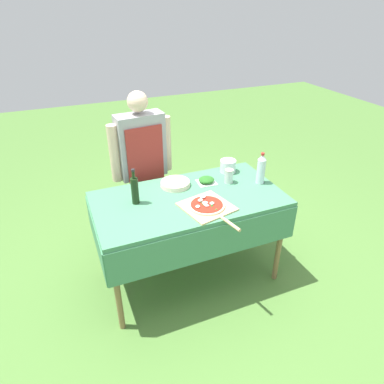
# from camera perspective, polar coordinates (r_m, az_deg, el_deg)

# --- Properties ---
(ground_plane) EXTENTS (12.00, 12.00, 0.00)m
(ground_plane) POSITION_cam_1_polar(r_m,az_deg,el_deg) (3.15, -0.46, -13.48)
(ground_plane) COLOR #517F38
(prep_table) EXTENTS (1.49, 0.80, 0.80)m
(prep_table) POSITION_cam_1_polar(r_m,az_deg,el_deg) (2.71, -0.52, -2.45)
(prep_table) COLOR #478960
(prep_table) RESTS_ON ground
(person_cook) EXTENTS (0.56, 0.22, 1.51)m
(person_cook) POSITION_cam_1_polar(r_m,az_deg,el_deg) (3.08, -8.28, 5.11)
(person_cook) COLOR #333D56
(person_cook) RESTS_ON ground
(pizza_on_peel) EXTENTS (0.41, 0.56, 0.05)m
(pizza_on_peel) POSITION_cam_1_polar(r_m,az_deg,el_deg) (2.53, 2.59, -2.40)
(pizza_on_peel) COLOR #D1B27F
(pizza_on_peel) RESTS_ON prep_table
(oil_bottle) EXTENTS (0.06, 0.06, 0.28)m
(oil_bottle) POSITION_cam_1_polar(r_m,az_deg,el_deg) (2.57, -9.50, 0.34)
(oil_bottle) COLOR black
(oil_bottle) RESTS_ON prep_table
(water_bottle) EXTENTS (0.07, 0.07, 0.27)m
(water_bottle) POSITION_cam_1_polar(r_m,az_deg,el_deg) (2.87, 11.45, 3.78)
(water_bottle) COLOR silver
(water_bottle) RESTS_ON prep_table
(herb_container) EXTENTS (0.16, 0.16, 0.05)m
(herb_container) POSITION_cam_1_polar(r_m,az_deg,el_deg) (2.86, 2.43, 1.98)
(herb_container) COLOR silver
(herb_container) RESTS_ON prep_table
(mixing_tub) EXTENTS (0.14, 0.14, 0.11)m
(mixing_tub) POSITION_cam_1_polar(r_m,az_deg,el_deg) (3.05, 6.01, 4.33)
(mixing_tub) COLOR silver
(mixing_tub) RESTS_ON prep_table
(plate_stack) EXTENTS (0.24, 0.24, 0.04)m
(plate_stack) POSITION_cam_1_polar(r_m,az_deg,el_deg) (2.82, -2.80, 1.41)
(plate_stack) COLOR beige
(plate_stack) RESTS_ON prep_table
(sauce_jar) EXTENTS (0.07, 0.07, 0.12)m
(sauce_jar) POSITION_cam_1_polar(r_m,az_deg,el_deg) (2.86, 6.16, 2.53)
(sauce_jar) COLOR silver
(sauce_jar) RESTS_ON prep_table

